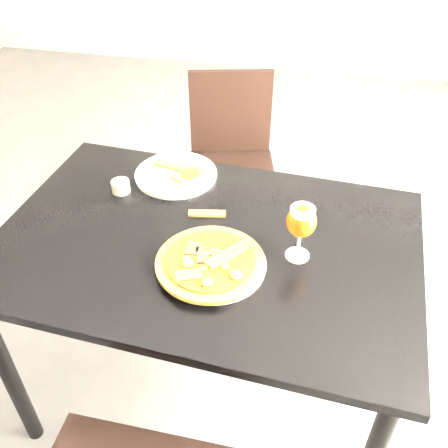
% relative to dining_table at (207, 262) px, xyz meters
% --- Properties ---
extents(ground, '(6.00, 6.00, 0.00)m').
position_rel_dining_table_xyz_m(ground, '(-0.24, 0.15, -0.66)').
color(ground, '#565659').
rests_on(ground, ground).
extents(dining_table, '(1.25, 0.88, 0.75)m').
position_rel_dining_table_xyz_m(dining_table, '(0.00, 0.00, 0.00)').
color(dining_table, black).
rests_on(dining_table, ground).
extents(chair_far, '(0.47, 0.47, 0.84)m').
position_rel_dining_table_xyz_m(chair_far, '(-0.09, 0.88, -0.20)').
color(chair_far, black).
rests_on(chair_far, ground).
extents(plate_main, '(0.35, 0.35, 0.01)m').
position_rel_dining_table_xyz_m(plate_main, '(0.05, -0.11, 0.10)').
color(plate_main, white).
rests_on(plate_main, dining_table).
extents(pizza, '(0.29, 0.29, 0.03)m').
position_rel_dining_table_xyz_m(pizza, '(0.04, -0.11, 0.11)').
color(pizza, '#A07026').
rests_on(pizza, plate_main).
extents(plate_second, '(0.32, 0.32, 0.01)m').
position_rel_dining_table_xyz_m(plate_second, '(-0.17, 0.29, 0.10)').
color(plate_second, white).
rests_on(plate_second, dining_table).
extents(crust_scraps, '(0.20, 0.13, 0.01)m').
position_rel_dining_table_xyz_m(crust_scraps, '(-0.14, 0.29, 0.11)').
color(crust_scraps, '#A07026').
rests_on(crust_scraps, plate_second).
extents(loose_crust, '(0.12, 0.04, 0.01)m').
position_rel_dining_table_xyz_m(loose_crust, '(-0.02, 0.11, 0.09)').
color(loose_crust, '#A07026').
rests_on(loose_crust, dining_table).
extents(sauce_cup, '(0.06, 0.06, 0.04)m').
position_rel_dining_table_xyz_m(sauce_cup, '(-0.32, 0.17, 0.11)').
color(sauce_cup, beige).
rests_on(sauce_cup, dining_table).
extents(beer_glass, '(0.08, 0.08, 0.17)m').
position_rel_dining_table_xyz_m(beer_glass, '(0.26, -0.02, 0.21)').
color(beer_glass, silver).
rests_on(beer_glass, dining_table).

